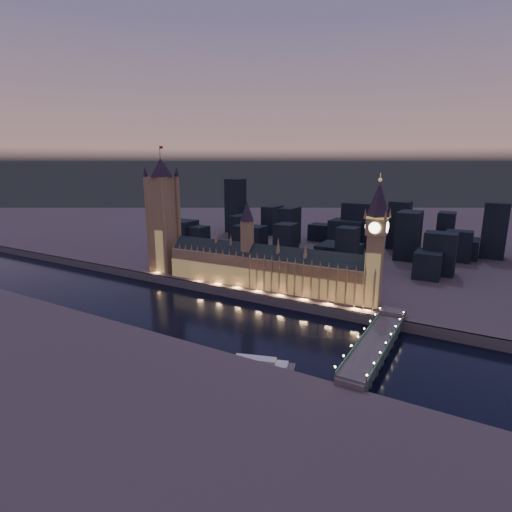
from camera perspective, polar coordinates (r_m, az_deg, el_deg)
The scene contains 9 objects.
ground_plane at distance 327.24m, azimuth -5.63°, elevation -8.32°, with size 2000.00×2000.00×0.00m, color black.
north_bank at distance 795.46m, azimuth 16.69°, elevation 4.35°, with size 2000.00×960.00×8.00m, color #503C44.
embankment_wall at distance 357.80m, azimuth -1.82°, elevation -5.66°, with size 2000.00×2.50×8.00m, color #3F4C52.
palace_of_westminster at distance 363.27m, azimuth 1.31°, elevation -1.68°, with size 202.00×28.04×78.00m.
victoria_tower at distance 425.15m, azimuth -13.16°, elevation 6.37°, with size 31.68×31.68×127.71m.
elizabeth_tower at distance 320.90m, azimuth 16.81°, elevation 3.00°, with size 18.00×18.00×104.18m.
westminster_bridge at distance 273.23m, azimuth 16.80°, elevation -12.03°, with size 17.76×113.00×15.90m.
river_boat at distance 251.05m, azimuth -0.11°, elevation -14.92°, with size 49.19×25.06×4.50m.
city_backdrop at distance 522.62m, azimuth 13.97°, elevation 3.11°, with size 458.97×215.63×85.48m.
Camera 1 is at (178.66, -246.36, 120.31)m, focal length 28.00 mm.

